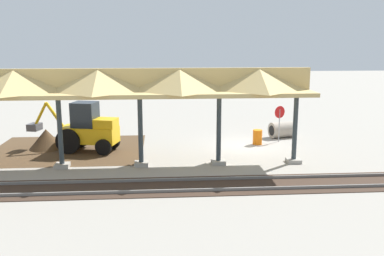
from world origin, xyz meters
name	(u,v)px	position (x,y,z in m)	size (l,w,h in m)	color
ground_plane	(247,146)	(0.00, 0.00, 0.00)	(120.00, 120.00, 0.00)	gray
dirt_work_zone	(68,150)	(10.49, 0.16, 0.00)	(8.62, 7.00, 0.01)	#4C3823
platform_canopy	(98,83)	(8.10, 3.69, 4.18)	(20.83, 3.20, 4.90)	#9E998E
rail_tracks	(278,184)	(0.00, 6.97, 0.03)	(60.00, 2.58, 0.15)	slate
stop_sign	(280,116)	(-2.20, -0.92, 1.62)	(0.71, 0.34, 2.25)	gray
backhoe	(87,129)	(9.33, 0.53, 1.26)	(5.35, 2.44, 2.82)	#EAB214
dirt_mound	(47,148)	(11.80, -0.24, 0.00)	(3.99, 3.99, 2.31)	#4C3823
concrete_pipe	(282,130)	(-2.76, -2.07, 0.51)	(1.81, 1.40, 1.02)	#9E9384
traffic_barrel	(257,137)	(-0.72, -0.31, 0.45)	(0.56, 0.56, 0.90)	orange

